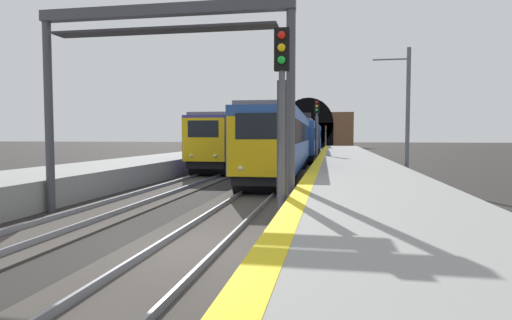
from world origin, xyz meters
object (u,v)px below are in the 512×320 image
object	(u,v)px
train_main_approaching	(302,138)
overhead_signal_gantry	(163,57)
railway_signal_near	(282,113)
catenary_mast_near	(407,114)
railway_signal_far	(326,135)
train_adjacent_platform	(258,138)
railway_signal_mid	(317,127)

from	to	relation	value
train_main_approaching	overhead_signal_gantry	distance (m)	32.52
railway_signal_near	catenary_mast_near	world-z (taller)	catenary_mast_near
catenary_mast_near	railway_signal_far	bearing A→B (deg)	5.06
railway_signal_far	overhead_signal_gantry	world-z (taller)	overhead_signal_gantry
catenary_mast_near	train_adjacent_platform	bearing A→B (deg)	30.38
railway_signal_near	catenary_mast_near	bearing A→B (deg)	158.80
train_main_approaching	railway_signal_far	world-z (taller)	train_main_approaching
train_adjacent_platform	overhead_signal_gantry	xyz separation A→B (m)	(-30.62, -2.23, 2.79)
train_main_approaching	catenary_mast_near	size ratio (longest dim) A/B	7.83
overhead_signal_gantry	catenary_mast_near	size ratio (longest dim) A/B	1.17
train_adjacent_platform	train_main_approaching	bearing A→B (deg)	111.28
catenary_mast_near	train_main_approaching	bearing A→B (deg)	18.30
railway_signal_near	overhead_signal_gantry	xyz separation A→B (m)	(2.41, 4.12, 1.94)
railway_signal_mid	catenary_mast_near	xyz separation A→B (m)	(-10.80, -5.18, 0.45)
train_main_approaching	railway_signal_near	size ratio (longest dim) A/B	10.80
railway_signal_far	overhead_signal_gantry	distance (m)	69.56
train_adjacent_platform	railway_signal_near	size ratio (longest dim) A/B	7.17
train_main_approaching	railway_signal_mid	world-z (taller)	railway_signal_mid
train_adjacent_platform	overhead_signal_gantry	size ratio (longest dim) A/B	4.45
overhead_signal_gantry	catenary_mast_near	xyz separation A→B (m)	(10.94, -9.30, -1.39)
train_main_approaching	railway_signal_near	bearing A→B (deg)	1.83
train_main_approaching	train_adjacent_platform	distance (m)	4.78
railway_signal_near	railway_signal_mid	distance (m)	24.15
railway_signal_mid	railway_signal_far	bearing A→B (deg)	-180.00
overhead_signal_gantry	railway_signal_near	bearing A→B (deg)	-120.33
catenary_mast_near	overhead_signal_gantry	bearing A→B (deg)	139.63
overhead_signal_gantry	catenary_mast_near	bearing A→B (deg)	-40.37
train_main_approaching	train_adjacent_platform	world-z (taller)	train_main_approaching
train_adjacent_platform	railway_signal_mid	distance (m)	10.96
railway_signal_near	catenary_mast_near	distance (m)	14.34
overhead_signal_gantry	catenary_mast_near	distance (m)	14.43
railway_signal_near	railway_signal_far	xyz separation A→B (m)	(71.81, 0.00, -0.40)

